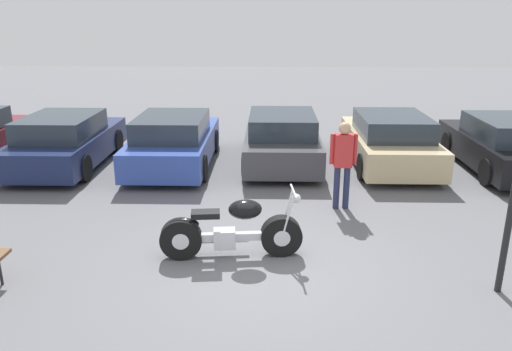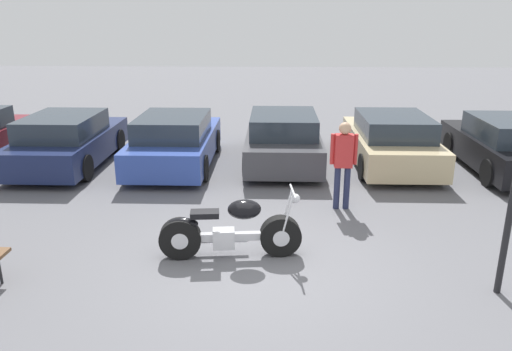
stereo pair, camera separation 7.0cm
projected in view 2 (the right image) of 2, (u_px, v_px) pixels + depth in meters
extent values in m
plane|color=slate|center=(261.00, 268.00, 7.55)|extent=(60.00, 60.00, 0.00)
cylinder|color=black|center=(281.00, 236.00, 7.86)|extent=(0.67, 0.26, 0.65)
cylinder|color=silver|center=(281.00, 236.00, 7.86)|extent=(0.28, 0.24, 0.26)
cylinder|color=black|center=(180.00, 239.00, 7.76)|extent=(0.67, 0.26, 0.65)
cylinder|color=silver|center=(180.00, 239.00, 7.76)|extent=(0.28, 0.24, 0.26)
cube|color=silver|center=(231.00, 236.00, 7.80)|extent=(1.21, 0.23, 0.12)
cube|color=silver|center=(224.00, 238.00, 7.81)|extent=(0.36, 0.27, 0.30)
ellipsoid|color=black|center=(244.00, 209.00, 7.68)|extent=(0.55, 0.41, 0.30)
cube|color=black|center=(205.00, 214.00, 7.66)|extent=(0.46, 0.28, 0.09)
ellipsoid|color=black|center=(183.00, 224.00, 7.69)|extent=(0.50, 0.25, 0.20)
cylinder|color=silver|center=(287.00, 216.00, 7.66)|extent=(0.22, 0.06, 0.75)
cylinder|color=silver|center=(286.00, 212.00, 7.83)|extent=(0.22, 0.06, 0.75)
cylinder|color=silver|center=(293.00, 191.00, 7.64)|extent=(0.09, 0.62, 0.03)
sphere|color=silver|center=(295.00, 199.00, 7.68)|extent=(0.15, 0.15, 0.15)
cylinder|color=silver|center=(210.00, 241.00, 7.96)|extent=(1.20, 0.20, 0.08)
cylinder|color=black|center=(28.00, 137.00, 14.18)|extent=(0.20, 0.62, 0.62)
cube|color=#19234C|center=(69.00, 146.00, 12.56)|extent=(1.82, 4.14, 0.65)
cube|color=#28333D|center=(62.00, 125.00, 12.15)|extent=(1.61, 2.15, 0.50)
cylinder|color=black|center=(58.00, 140.00, 13.87)|extent=(0.20, 0.62, 0.62)
cylinder|color=black|center=(118.00, 141.00, 13.81)|extent=(0.20, 0.62, 0.62)
cylinder|color=black|center=(12.00, 167.00, 11.43)|extent=(0.20, 0.62, 0.62)
cylinder|color=black|center=(85.00, 168.00, 11.37)|extent=(0.20, 0.62, 0.62)
cube|color=#2D479E|center=(176.00, 146.00, 12.54)|extent=(1.82, 4.14, 0.65)
cube|color=#28333D|center=(173.00, 126.00, 12.13)|extent=(1.61, 2.15, 0.50)
cylinder|color=black|center=(154.00, 140.00, 13.84)|extent=(0.20, 0.62, 0.62)
cylinder|color=black|center=(215.00, 141.00, 13.79)|extent=(0.20, 0.62, 0.62)
cylinder|color=black|center=(129.00, 168.00, 11.40)|extent=(0.20, 0.62, 0.62)
cylinder|color=black|center=(203.00, 168.00, 11.35)|extent=(0.20, 0.62, 0.62)
cube|color=#3D3D42|center=(283.00, 144.00, 12.78)|extent=(1.82, 4.14, 0.65)
cube|color=#28333D|center=(283.00, 124.00, 12.36)|extent=(1.61, 2.15, 0.50)
cylinder|color=black|center=(252.00, 138.00, 14.08)|extent=(0.20, 0.62, 0.62)
cylinder|color=black|center=(312.00, 139.00, 14.03)|extent=(0.20, 0.62, 0.62)
cylinder|color=black|center=(247.00, 164.00, 11.64)|extent=(0.20, 0.62, 0.62)
cylinder|color=black|center=(320.00, 165.00, 11.59)|extent=(0.20, 0.62, 0.62)
cube|color=#C6B284|center=(390.00, 146.00, 12.58)|extent=(1.82, 4.14, 0.65)
cube|color=#28333D|center=(394.00, 125.00, 12.17)|extent=(1.61, 2.15, 0.50)
cylinder|color=black|center=(348.00, 140.00, 13.89)|extent=(0.20, 0.62, 0.62)
cylinder|color=black|center=(410.00, 141.00, 13.83)|extent=(0.20, 0.62, 0.62)
cylinder|color=black|center=(364.00, 167.00, 11.45)|extent=(0.20, 0.62, 0.62)
cylinder|color=black|center=(439.00, 168.00, 11.39)|extent=(0.20, 0.62, 0.62)
cube|color=black|center=(504.00, 150.00, 12.15)|extent=(1.82, 4.14, 0.65)
cylinder|color=black|center=(450.00, 144.00, 13.45)|extent=(0.20, 0.62, 0.62)
cylinder|color=black|center=(489.00, 173.00, 11.01)|extent=(0.20, 0.62, 0.62)
cylinder|color=black|center=(0.00, 269.00, 7.04)|extent=(0.04, 0.04, 0.45)
cylinder|color=#232847|center=(337.00, 188.00, 9.73)|extent=(0.12, 0.12, 0.86)
cylinder|color=#232847|center=(347.00, 188.00, 9.72)|extent=(0.12, 0.12, 0.86)
cube|color=red|center=(344.00, 151.00, 9.49)|extent=(0.34, 0.20, 0.64)
cylinder|color=red|center=(332.00, 149.00, 9.49)|extent=(0.08, 0.08, 0.59)
cylinder|color=red|center=(356.00, 149.00, 9.48)|extent=(0.08, 0.08, 0.59)
sphere|color=tan|center=(345.00, 128.00, 9.36)|extent=(0.23, 0.23, 0.23)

